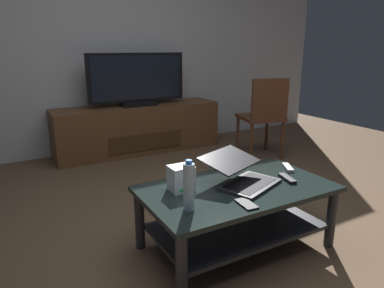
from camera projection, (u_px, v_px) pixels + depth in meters
name	position (u px, v px, depth m)	size (l,w,h in m)	color
ground_plane	(218.00, 240.00, 2.28)	(7.68, 7.68, 0.00)	brown
back_wall	(101.00, 31.00, 4.01)	(6.40, 0.12, 2.80)	silver
coffee_table	(236.00, 205.00, 2.13)	(1.15, 0.66, 0.41)	black
media_cabinet	(139.00, 128.00, 4.17)	(1.96, 0.49, 0.56)	brown
television	(137.00, 81.00, 4.00)	(1.15, 0.20, 0.60)	black
dining_chair	(264.00, 113.00, 3.85)	(0.53, 0.53, 0.91)	#59331E
laptop	(241.00, 174.00, 2.13)	(0.49, 0.50, 0.17)	black
router_box	(181.00, 178.00, 2.03)	(0.14, 0.12, 0.15)	silver
water_bottle_near	(189.00, 187.00, 1.77)	(0.06, 0.06, 0.27)	silver
cell_phone	(246.00, 204.00, 1.86)	(0.07, 0.14, 0.01)	black
tv_remote	(287.00, 178.00, 2.20)	(0.04, 0.16, 0.02)	black
soundbar_remote	(288.00, 167.00, 2.40)	(0.04, 0.16, 0.02)	#99999E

